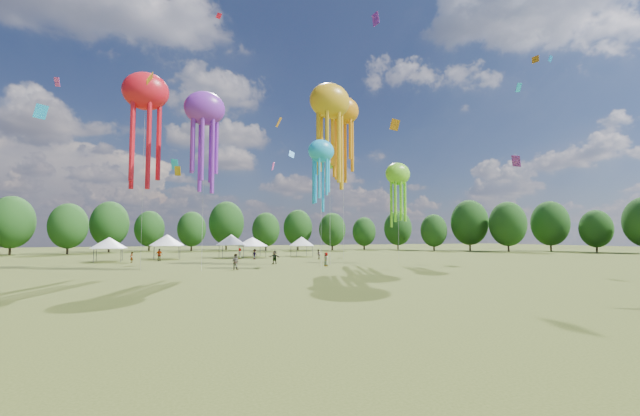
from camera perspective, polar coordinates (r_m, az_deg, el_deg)
name	(u,v)px	position (r m, az deg, el deg)	size (l,w,h in m)	color
ground	(489,316)	(21.34, 22.53, -13.80)	(300.00, 300.00, 0.00)	#384416
spectator_near	(235,262)	(47.28, -11.73, -7.36)	(0.86, 0.67, 1.77)	gray
spectators_far	(252,256)	(62.30, -9.46, -6.57)	(28.56, 21.44, 1.89)	gray
festival_tents	(214,241)	(72.76, -14.59, -4.48)	(36.72, 11.08, 4.09)	#47474C
show_kites	(293,130)	(55.68, -3.83, 10.82)	(37.10, 19.92, 26.89)	purple
small_kites	(263,49)	(66.42, -7.96, 21.18)	(66.94, 56.20, 46.14)	purple
treeline	(213,221)	(78.21, -14.66, -1.79)	(201.57, 95.24, 13.43)	#38281C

